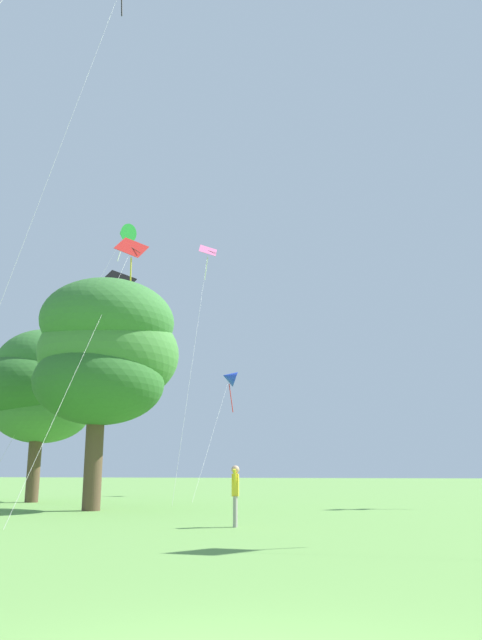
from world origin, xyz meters
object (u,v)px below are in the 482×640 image
at_px(kite_pink_low, 206,262).
at_px(kite_yellow_diamond, 116,4).
at_px(kite_blue_delta, 229,378).
at_px(kite_red_high, 129,260).
at_px(tree_right_cluster, 106,353).
at_px(tree_left_oak, 40,387).
at_px(person_child_small, 235,490).
at_px(kite_green_small, 124,234).
at_px(kite_black_large, 118,287).

relative_size(kite_pink_low, kite_yellow_diamond, 0.59).
distance_m(kite_blue_delta, kite_red_high, 19.70).
relative_size(tree_right_cluster, tree_left_oak, 1.04).
bearing_deg(person_child_small, tree_right_cluster, 143.58).
relative_size(kite_yellow_diamond, tree_left_oak, 3.03).
xyz_separation_m(kite_green_small, tree_right_cluster, (5.55, -10.74, -10.29)).
xyz_separation_m(kite_blue_delta, kite_yellow_diamond, (-0.37, -17.61, 18.50)).
height_order(kite_blue_delta, person_child_small, kite_blue_delta).
distance_m(kite_red_high, kite_green_small, 13.79).
height_order(kite_red_high, kite_green_small, kite_green_small).
bearing_deg(kite_red_high, kite_blue_delta, 96.27).
xyz_separation_m(kite_black_large, person_child_small, (16.80, -21.45, -13.84)).
relative_size(kite_black_large, tree_right_cluster, 1.64).
bearing_deg(tree_right_cluster, kite_pink_low, 94.25).
distance_m(kite_blue_delta, kite_black_large, 10.59).
relative_size(kite_yellow_diamond, kite_red_high, 2.34).
height_order(kite_blue_delta, kite_green_small, kite_green_small).
xyz_separation_m(kite_black_large, tree_right_cluster, (8.49, -15.32, -8.12)).
height_order(kite_pink_low, tree_left_oak, kite_pink_low).
distance_m(kite_blue_delta, person_child_small, 28.33).
relative_size(kite_pink_low, person_child_small, 9.79).
xyz_separation_m(kite_yellow_diamond, person_child_small, (9.92, -8.03, -25.85)).
bearing_deg(kite_green_small, tree_left_oak, -113.54).
relative_size(kite_green_small, tree_left_oak, 1.85).
relative_size(kite_pink_low, kite_red_high, 1.39).
bearing_deg(kite_yellow_diamond, tree_right_cluster, -49.73).
relative_size(kite_blue_delta, kite_green_small, 0.68).
distance_m(kite_pink_low, kite_red_high, 15.09).
height_order(kite_yellow_diamond, kite_red_high, kite_yellow_diamond).
distance_m(kite_yellow_diamond, person_child_small, 28.83).
height_order(kite_black_large, tree_right_cluster, kite_black_large).
height_order(kite_blue_delta, kite_pink_low, kite_pink_low).
bearing_deg(tree_left_oak, kite_black_large, 94.91).
bearing_deg(kite_pink_low, kite_green_small, -141.18).
height_order(kite_green_small, tree_left_oak, kite_green_small).
relative_size(kite_yellow_diamond, person_child_small, 16.49).
xyz_separation_m(kite_yellow_diamond, kite_green_small, (-3.94, 8.84, -9.85)).
xyz_separation_m(kite_yellow_diamond, kite_black_large, (-6.88, 13.42, -12.01)).
relative_size(kite_red_high, person_child_small, 7.04).
relative_size(kite_green_small, tree_right_cluster, 1.78).
bearing_deg(kite_pink_low, kite_yellow_diamond, -92.49).
height_order(kite_black_large, person_child_small, kite_black_large).
bearing_deg(kite_blue_delta, tree_left_oak, -115.23).
height_order(kite_red_high, tree_left_oak, kite_red_high).
xyz_separation_m(person_child_small, tree_left_oak, (-15.99, 11.98, 5.23)).
bearing_deg(kite_green_small, tree_right_cluster, -62.69).
relative_size(kite_black_large, kite_red_high, 1.33).
bearing_deg(kite_green_small, kite_blue_delta, 63.85).
relative_size(kite_pink_low, kite_black_large, 1.05).
bearing_deg(person_child_small, kite_green_small, 129.39).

